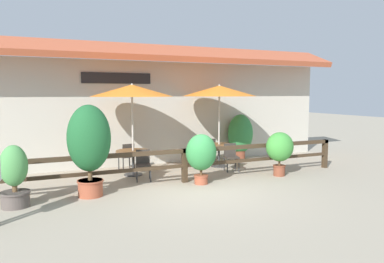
# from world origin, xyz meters

# --- Properties ---
(ground_plane) EXTENTS (60.00, 60.00, 0.00)m
(ground_plane) POSITION_xyz_m (0.00, 0.00, 0.00)
(ground_plane) COLOR #9E937F
(building_facade) EXTENTS (14.28, 1.49, 4.23)m
(building_facade) POSITION_xyz_m (-0.00, 4.10, 2.16)
(building_facade) COLOR #BCB7A8
(building_facade) RESTS_ON ground
(patio_railing) EXTENTS (10.40, 0.14, 0.95)m
(patio_railing) POSITION_xyz_m (0.00, 1.05, 0.70)
(patio_railing) COLOR #3D2D1E
(patio_railing) RESTS_ON ground
(patio_umbrella_near) EXTENTS (2.49, 2.49, 2.80)m
(patio_umbrella_near) POSITION_xyz_m (-1.07, 2.56, 2.58)
(patio_umbrella_near) COLOR #B7B2A8
(patio_umbrella_near) RESTS_ON ground
(dining_table_near) EXTENTS (1.03, 1.03, 0.76)m
(dining_table_near) POSITION_xyz_m (-1.07, 2.56, 0.61)
(dining_table_near) COLOR brown
(dining_table_near) RESTS_ON ground
(chair_near_streetside) EXTENTS (0.50, 0.50, 0.88)m
(chair_near_streetside) POSITION_xyz_m (-0.99, 1.76, 0.50)
(chair_near_streetside) COLOR #332D28
(chair_near_streetside) RESTS_ON ground
(chair_near_wallside) EXTENTS (0.48, 0.48, 0.88)m
(chair_near_wallside) POSITION_xyz_m (-1.06, 3.35, 0.50)
(chair_near_wallside) COLOR #332D28
(chair_near_wallside) RESTS_ON ground
(patio_umbrella_middle) EXTENTS (2.49, 2.49, 2.80)m
(patio_umbrella_middle) POSITION_xyz_m (1.97, 2.69, 2.58)
(patio_umbrella_middle) COLOR #B7B2A8
(patio_umbrella_middle) RESTS_ON ground
(dining_table_middle) EXTENTS (1.03, 1.03, 0.76)m
(dining_table_middle) POSITION_xyz_m (1.97, 2.69, 0.61)
(dining_table_middle) COLOR brown
(dining_table_middle) RESTS_ON ground
(chair_middle_streetside) EXTENTS (0.50, 0.50, 0.88)m
(chair_middle_streetside) POSITION_xyz_m (2.00, 1.92, 0.50)
(chair_middle_streetside) COLOR #332D28
(chair_middle_streetside) RESTS_ON ground
(chair_middle_wallside) EXTENTS (0.46, 0.46, 0.88)m
(chair_middle_wallside) POSITION_xyz_m (1.97, 3.47, 0.50)
(chair_middle_wallside) COLOR #332D28
(chair_middle_wallside) RESTS_ON ground
(potted_plant_tall_tropical) EXTENTS (0.85, 0.76, 1.33)m
(potted_plant_tall_tropical) POSITION_xyz_m (2.96, 0.65, 0.84)
(potted_plant_tall_tropical) COLOR brown
(potted_plant_tall_tropical) RESTS_ON ground
(potted_plant_entrance_palm) EXTENTS (0.86, 0.77, 1.39)m
(potted_plant_entrance_palm) POSITION_xyz_m (0.35, 0.69, 0.84)
(potted_plant_entrance_palm) COLOR #9E4C33
(potted_plant_entrance_palm) RESTS_ON ground
(potted_plant_broad_leaf) EXTENTS (0.64, 0.64, 1.38)m
(potted_plant_broad_leaf) POSITION_xyz_m (-4.31, 0.45, 0.68)
(potted_plant_broad_leaf) COLOR #564C47
(potted_plant_broad_leaf) RESTS_ON ground
(potted_plant_small_flowering) EXTENTS (1.04, 0.93, 2.23)m
(potted_plant_small_flowering) POSITION_xyz_m (-2.65, 0.66, 1.32)
(potted_plant_small_flowering) COLOR #9E4C33
(potted_plant_small_flowering) RESTS_ON ground
(potted_plant_corner_fern) EXTENTS (0.97, 0.87, 1.71)m
(potted_plant_corner_fern) POSITION_xyz_m (3.34, 3.55, 0.95)
(potted_plant_corner_fern) COLOR brown
(potted_plant_corner_fern) RESTS_ON ground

